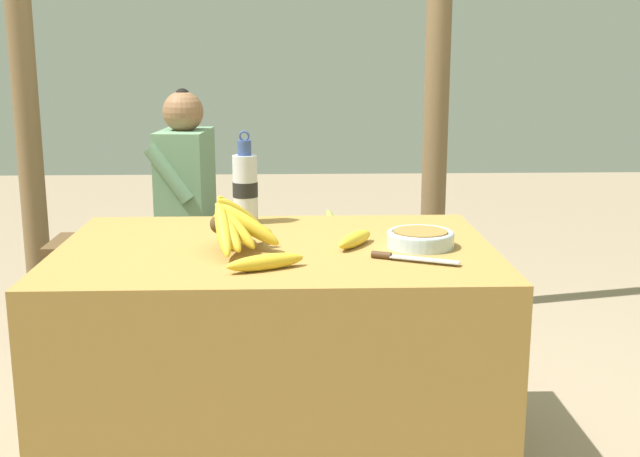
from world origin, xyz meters
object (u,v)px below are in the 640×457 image
Objects in this scene: serving_bowl at (420,238)px; loose_banana_side at (355,239)px; support_post_near at (20,28)px; banana_bunch_ripe at (235,223)px; seated_vendor at (175,198)px; support_post_far at (439,29)px; knife at (403,257)px; banana_bunch_green at (336,224)px; water_bottle at (245,187)px; wooden_bench at (231,256)px; loose_banana_front at (266,262)px.

loose_banana_side is at bearing 176.37° from serving_bowl.
support_post_near is at bearing 136.05° from serving_bowl.
banana_bunch_ripe is 0.31× the size of seated_vendor.
banana_bunch_ripe is 1.98m from support_post_near.
support_post_far is (0.85, 1.56, 0.58)m from banana_bunch_ripe.
knife is at bearing 126.31° from seated_vendor.
seated_vendor reaches higher than banana_bunch_ripe.
banana_bunch_green is 0.12× the size of support_post_near.
seated_vendor is at bearing 145.63° from knife.
water_bottle is at bearing 134.45° from loose_banana_side.
water_bottle reaches higher than wooden_bench.
seated_vendor is at bearing -178.11° from banana_bunch_green.
water_bottle is 1.31× the size of knife.
loose_banana_side is 0.07× the size of support_post_far.
loose_banana_side is (0.34, -0.34, -0.10)m from water_bottle.
support_post_far is at bearing 101.53° from knife.
banana_bunch_ripe is 1.87m from support_post_far.
loose_banana_front is at bearing -81.91° from water_bottle.
loose_banana_front is at bearing -100.44° from banana_bunch_green.
water_bottle is at bearing -47.86° from support_post_near.
support_post_far is (0.31, 1.55, 0.63)m from serving_bowl.
wooden_bench is at bearing -159.87° from support_post_far.
water_bottle is at bearing 155.96° from knife.
loose_banana_front is 0.14× the size of wooden_bench.
wooden_bench is 0.35m from seated_vendor.
seated_vendor is 0.41× the size of support_post_near.
banana_bunch_green is (0.01, 1.18, -0.21)m from loose_banana_side.
banana_bunch_ripe is at bearing -118.51° from support_post_far.
support_post_near is at bearing 123.13° from loose_banana_front.
loose_banana_side is 1.74m from support_post_far.
serving_bowl is at bearing -33.97° from water_bottle.
loose_banana_front is 0.08× the size of support_post_far.
loose_banana_front reaches higher than banana_bunch_green.
banana_bunch_ripe is at bearing -106.47° from banana_bunch_green.
banana_bunch_ripe is 1.89× the size of loose_banana_side.
knife is 0.74× the size of banana_bunch_green.
seated_vendor is at bearing 126.94° from serving_bowl.
knife is 1.55m from seated_vendor.
knife is at bearing -54.91° from loose_banana_side.
water_bottle is 0.97× the size of banana_bunch_green.
loose_banana_side is 2.18m from support_post_near.
loose_banana_side is 0.20m from knife.
support_post_far is at bearing 61.49° from banana_bunch_ripe.
seated_vendor is at bearing 106.09° from banana_bunch_ripe.
support_post_near reaches higher than banana_bunch_ripe.
loose_banana_front is at bearing 112.24° from seated_vendor.
seated_vendor is 0.41× the size of support_post_far.
serving_bowl is at bearing -61.61° from wooden_bench.
support_post_near and support_post_far have the same top height.
banana_bunch_ripe is 0.54m from serving_bowl.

